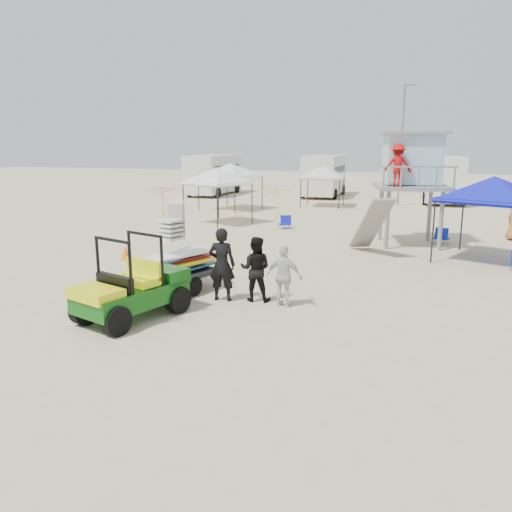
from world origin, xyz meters
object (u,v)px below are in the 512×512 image
(man_left, at_px, (222,264))
(utility_cart, at_px, (129,281))
(lifeguard_tower, at_px, (411,163))
(canopy_blue, at_px, (494,180))
(surf_trailer, at_px, (175,260))

(man_left, bearing_deg, utility_cart, 46.29)
(lifeguard_tower, height_order, canopy_blue, lifeguard_tower)
(lifeguard_tower, bearing_deg, utility_cart, -117.12)
(man_left, xyz_separation_m, canopy_blue, (7.25, 7.07, 1.89))
(utility_cart, height_order, surf_trailer, surf_trailer)
(canopy_blue, bearing_deg, lifeguard_tower, 138.48)
(utility_cart, height_order, lifeguard_tower, lifeguard_tower)
(utility_cart, xyz_separation_m, lifeguard_tower, (5.95, 11.61, 2.41))
(utility_cart, relative_size, lifeguard_tower, 0.64)
(surf_trailer, xyz_separation_m, man_left, (1.52, -0.30, 0.05))
(man_left, distance_m, canopy_blue, 10.30)
(surf_trailer, distance_m, man_left, 1.55)
(man_left, xyz_separation_m, lifeguard_tower, (4.42, 9.57, 2.35))
(surf_trailer, relative_size, man_left, 1.44)
(utility_cart, bearing_deg, lifeguard_tower, 62.88)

